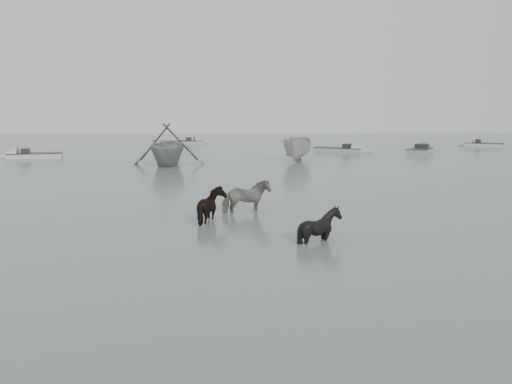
# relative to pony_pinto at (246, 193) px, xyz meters

# --- Properties ---
(ground) EXTENTS (140.00, 140.00, 0.00)m
(ground) POSITION_rel_pony_pinto_xyz_m (0.69, -2.27, -0.69)
(ground) COLOR #53625F
(ground) RESTS_ON ground
(pony_pinto) EXTENTS (1.76, 1.05, 1.39)m
(pony_pinto) POSITION_rel_pony_pinto_xyz_m (0.00, 0.00, 0.00)
(pony_pinto) COLOR black
(pony_pinto) RESTS_ON ground
(pony_dark) EXTENTS (1.39, 1.54, 1.36)m
(pony_dark) POSITION_rel_pony_pinto_xyz_m (-1.12, -1.30, -0.01)
(pony_dark) COLOR black
(pony_dark) RESTS_ON ground
(pony_black) EXTENTS (1.41, 1.31, 1.31)m
(pony_black) POSITION_rel_pony_pinto_xyz_m (1.85, -3.99, -0.04)
(pony_black) COLOR black
(pony_black) RESTS_ON ground
(rowboat_trail) EXTENTS (4.80, 5.56, 2.93)m
(rowboat_trail) POSITION_rel_pony_pinto_xyz_m (-4.55, 16.39, 0.77)
(rowboat_trail) COLOR gray
(rowboat_trail) RESTS_ON ground
(boat_small) EXTENTS (3.16, 5.32, 1.93)m
(boat_small) POSITION_rel_pony_pinto_xyz_m (4.48, 18.72, 0.27)
(boat_small) COLOR #B7B7B2
(boat_small) RESTS_ON ground
(skiff_port) EXTENTS (4.04, 5.04, 0.75)m
(skiff_port) POSITION_rel_pony_pinto_xyz_m (16.04, 25.11, -0.32)
(skiff_port) COLOR #979A98
(skiff_port) RESTS_ON ground
(skiff_outer) EXTENTS (5.66, 2.67, 0.75)m
(skiff_outer) POSITION_rel_pony_pinto_xyz_m (-15.40, 22.17, -0.32)
(skiff_outer) COLOR silver
(skiff_outer) RESTS_ON ground
(skiff_mid) EXTENTS (5.93, 4.50, 0.75)m
(skiff_mid) POSITION_rel_pony_pinto_xyz_m (9.32, 26.75, -0.32)
(skiff_mid) COLOR #A7AAA7
(skiff_mid) RESTS_ON ground
(skiff_star) EXTENTS (5.17, 4.09, 0.75)m
(skiff_star) POSITION_rel_pony_pinto_xyz_m (25.76, 32.67, -0.32)
(skiff_star) COLOR silver
(skiff_star) RESTS_ON ground
(skiff_far) EXTENTS (6.74, 3.12, 0.75)m
(skiff_far) POSITION_rel_pony_pinto_xyz_m (-5.64, 38.59, -0.32)
(skiff_far) COLOR #A3A6A3
(skiff_far) RESTS_ON ground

